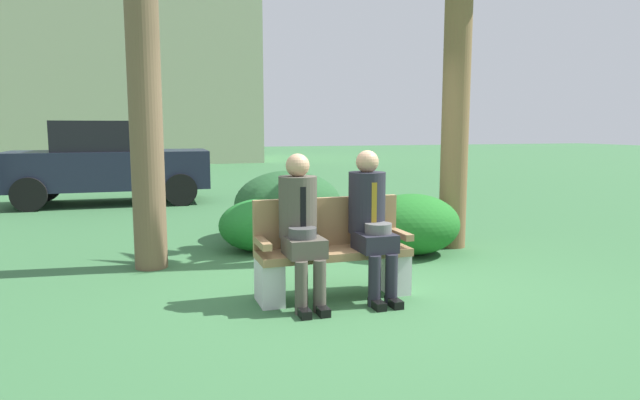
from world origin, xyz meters
TOP-DOWN VIEW (x-y plane):
  - ground_plane at (0.00, 0.00)m, footprint 80.00×80.00m
  - park_bench at (-0.39, -0.16)m, footprint 1.40×0.44m
  - seated_man_left at (-0.72, -0.28)m, footprint 0.34×0.72m
  - seated_man_right at (-0.06, -0.28)m, footprint 0.34×0.72m
  - shrub_near_bench at (-0.62, 1.91)m, footprint 1.05×0.96m
  - shrub_mid_lawn at (-0.07, 2.62)m, footprint 1.52×1.39m
  - shrub_far_lawn at (1.12, 1.16)m, footprint 1.19×1.09m
  - parked_car_near at (-2.67, 7.17)m, footprint 3.94×1.78m
  - building_backdrop at (-4.28, 22.64)m, footprint 15.66×7.39m

SIDE VIEW (x-z plane):
  - ground_plane at x=0.00m, z-range 0.00..0.00m
  - shrub_near_bench at x=-0.62m, z-range 0.00..0.65m
  - shrub_far_lawn at x=1.12m, z-range 0.00..0.74m
  - park_bench at x=-0.39m, z-range -0.05..0.85m
  - shrub_mid_lawn at x=-0.07m, z-range 0.00..0.95m
  - seated_man_left at x=-0.72m, z-range 0.07..1.39m
  - seated_man_right at x=-0.06m, z-range 0.07..1.41m
  - parked_car_near at x=-2.67m, z-range 0.00..1.68m
  - building_backdrop at x=-4.28m, z-range 0.02..10.73m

